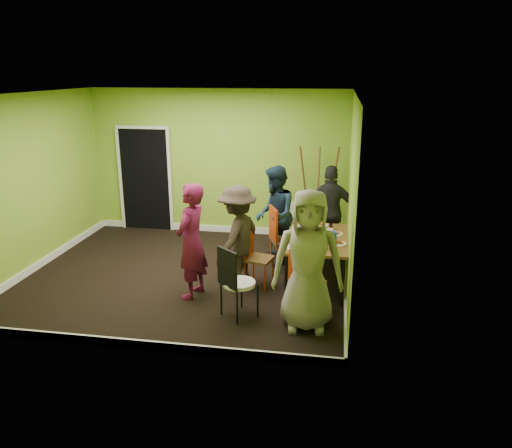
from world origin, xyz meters
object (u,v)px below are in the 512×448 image
(blue_bottle, at_px, (334,238))
(person_standing, at_px, (192,241))
(chair_left_far, at_px, (280,234))
(chair_left_near, at_px, (254,252))
(chair_front_end, at_px, (305,279))
(easel, at_px, (318,195))
(thermos, at_px, (317,228))
(chair_bentwood, at_px, (235,279))
(orange_bottle, at_px, (319,230))
(person_left_far, at_px, (275,215))
(person_left_near, at_px, (238,237))
(dining_table, at_px, (317,241))
(person_back_end, at_px, (331,212))
(person_front_end, at_px, (308,261))
(chair_back_end, at_px, (327,220))

(blue_bottle, xyz_separation_m, person_standing, (-1.97, -0.43, -0.01))
(chair_left_far, xyz_separation_m, chair_left_near, (-0.30, -0.72, -0.07))
(chair_front_end, height_order, easel, easel)
(chair_front_end, distance_m, thermos, 1.19)
(chair_bentwood, distance_m, orange_bottle, 1.81)
(person_left_far, bearing_deg, person_left_near, -31.12)
(dining_table, distance_m, blue_bottle, 0.39)
(person_standing, bearing_deg, thermos, 125.81)
(chair_left_far, bearing_deg, thermos, 28.46)
(blue_bottle, relative_size, person_back_end, 0.12)
(thermos, bearing_deg, easel, 92.48)
(orange_bottle, distance_m, person_front_end, 1.60)
(chair_back_end, xyz_separation_m, chair_front_end, (-0.21, -2.22, -0.16))
(chair_left_far, bearing_deg, easel, 136.34)
(orange_bottle, height_order, person_standing, person_standing)
(orange_bottle, bearing_deg, person_front_end, -92.18)
(chair_left_near, relative_size, chair_back_end, 0.95)
(thermos, relative_size, person_back_end, 0.15)
(chair_front_end, bearing_deg, chair_left_near, 154.64)
(chair_front_end, distance_m, orange_bottle, 1.34)
(chair_bentwood, bearing_deg, chair_left_near, 126.84)
(chair_left_far, xyz_separation_m, orange_bottle, (0.62, -0.30, 0.21))
(dining_table, distance_m, chair_bentwood, 1.60)
(chair_back_end, relative_size, blue_bottle, 5.21)
(chair_bentwood, relative_size, person_left_far, 0.60)
(easel, distance_m, thermos, 1.93)
(dining_table, relative_size, person_left_near, 0.97)
(easel, bearing_deg, thermos, -87.52)
(chair_front_end, xyz_separation_m, thermos, (0.09, 1.14, 0.34))
(dining_table, distance_m, chair_back_end, 1.15)
(chair_bentwood, bearing_deg, person_back_end, 105.66)
(person_left_near, relative_size, person_front_end, 0.87)
(chair_bentwood, height_order, thermos, thermos)
(blue_bottle, xyz_separation_m, person_front_end, (-0.30, -1.08, 0.05))
(chair_back_end, relative_size, person_standing, 0.59)
(blue_bottle, bearing_deg, chair_bentwood, -141.59)
(orange_bottle, relative_size, person_left_far, 0.05)
(chair_left_near, bearing_deg, easel, 172.55)
(chair_back_end, xyz_separation_m, person_front_end, (-0.16, -2.49, 0.21))
(chair_bentwood, bearing_deg, chair_front_end, 51.63)
(chair_front_end, height_order, thermos, thermos)
(chair_back_end, xyz_separation_m, orange_bottle, (-0.10, -0.90, 0.10))
(easel, distance_m, person_front_end, 3.34)
(chair_left_near, bearing_deg, person_left_near, -55.81)
(person_left_far, height_order, person_back_end, person_left_far)
(chair_left_far, xyz_separation_m, person_front_end, (0.56, -1.89, 0.31))
(easel, bearing_deg, person_standing, -121.29)
(chair_back_end, relative_size, person_front_end, 0.54)
(chair_front_end, xyz_separation_m, person_front_end, (0.05, -0.28, 0.37))
(person_standing, bearing_deg, blue_bottle, 114.25)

